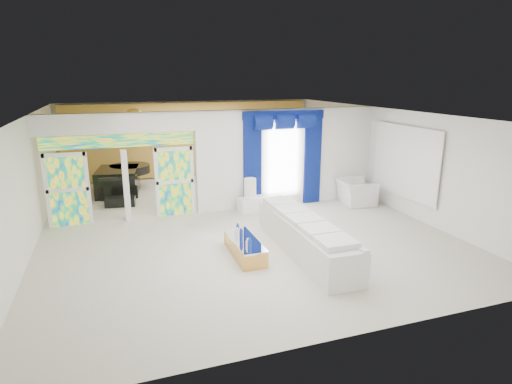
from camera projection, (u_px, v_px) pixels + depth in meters
name	position (u px, v px, depth m)	size (l,w,h in m)	color
floor	(232.00, 220.00, 12.02)	(12.00, 12.00, 0.00)	#B7AF9E
dividing_wall	(289.00, 157.00, 13.21)	(5.70, 0.18, 3.00)	white
dividing_header	(118.00, 123.00, 11.32)	(4.30, 0.18, 0.55)	white
stained_panel_left	(68.00, 190.00, 11.32)	(0.95, 0.04, 2.00)	#994C3F
stained_panel_right	(175.00, 182.00, 12.22)	(0.95, 0.04, 2.00)	#994C3F
stained_transom	(120.00, 141.00, 11.44)	(4.00, 0.05, 0.35)	#994C3F
window_pane	(283.00, 160.00, 13.06)	(1.00, 0.02, 2.30)	white
blue_drape_left	(252.00, 164.00, 12.73)	(0.55, 0.10, 2.80)	#070342
blue_drape_right	(312.00, 160.00, 13.36)	(0.55, 0.10, 2.80)	#070342
blue_pelmet	(284.00, 115.00, 12.67)	(2.60, 0.12, 0.25)	#070342
wall_mirror	(405.00, 162.00, 12.25)	(0.04, 2.70, 1.90)	white
gold_curtains	(191.00, 139.00, 17.01)	(9.70, 0.12, 2.90)	#AE8229
white_sofa	(305.00, 237.00, 9.67)	(0.85, 3.95, 0.75)	silver
coffee_table	(245.00, 248.00, 9.57)	(0.55, 1.65, 0.37)	gold
console_table	(260.00, 203.00, 12.83)	(1.32, 0.42, 0.44)	white
table_lamp	(250.00, 188.00, 12.60)	(0.36, 0.36, 0.58)	silver
armchair	(355.00, 192.00, 13.46)	(1.19, 1.04, 0.77)	silver
grand_piano	(118.00, 181.00, 14.63)	(1.32, 1.73, 0.87)	black
piano_bench	(120.00, 202.00, 13.24)	(0.91, 0.35, 0.30)	black
tv_console	(68.00, 196.00, 12.87)	(0.58, 0.53, 0.85)	tan
chandelier	(134.00, 118.00, 13.70)	(0.60, 0.60, 0.60)	gold
decanters	(243.00, 238.00, 9.44)	(0.17, 1.22, 0.23)	white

